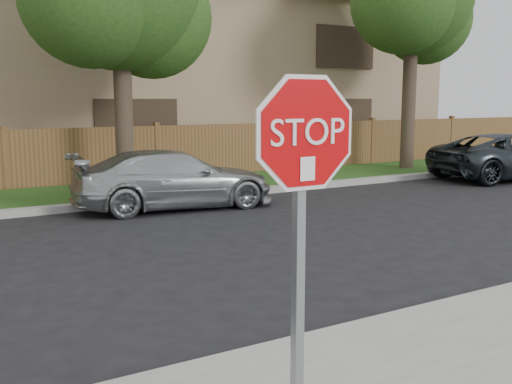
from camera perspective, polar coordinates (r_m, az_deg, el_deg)
ground at (r=5.58m, az=-4.15°, el=-16.15°), size 90.00×90.00×0.00m
far_curb at (r=13.08m, az=-20.46°, el=-1.73°), size 70.00×0.30×0.15m
grass_strip at (r=14.69m, az=-21.64°, el=-0.74°), size 70.00×3.00×0.12m
fence at (r=16.16m, az=-22.72°, el=2.67°), size 70.00×0.12×1.60m
stop_sign at (r=3.78m, az=4.52°, el=0.77°), size 1.01×0.13×2.55m
sedan_right at (r=13.05m, az=-7.80°, el=1.21°), size 4.53×2.25×1.27m
sedan_far_right at (r=19.18m, az=23.07°, el=3.14°), size 5.10×2.95×1.34m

